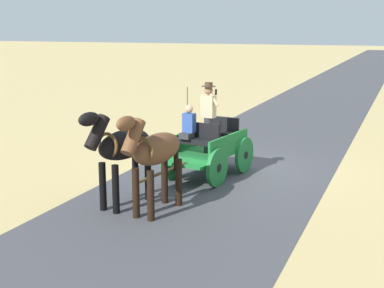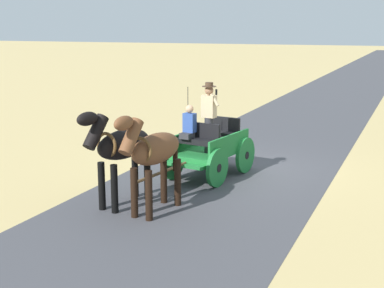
% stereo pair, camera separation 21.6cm
% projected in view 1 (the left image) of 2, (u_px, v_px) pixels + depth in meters
% --- Properties ---
extents(ground_plane, '(200.00, 200.00, 0.00)m').
position_uv_depth(ground_plane, '(235.00, 168.00, 14.92)').
color(ground_plane, tan).
extents(road_surface, '(5.28, 160.00, 0.01)m').
position_uv_depth(road_surface, '(235.00, 168.00, 14.92)').
color(road_surface, '#424247').
rests_on(road_surface, ground).
extents(horse_drawn_carriage, '(1.76, 4.51, 2.50)m').
position_uv_depth(horse_drawn_carriage, '(208.00, 146.00, 13.94)').
color(horse_drawn_carriage, '#1E7233').
rests_on(horse_drawn_carriage, ground).
extents(horse_near_side, '(0.76, 2.15, 2.21)m').
position_uv_depth(horse_near_side, '(154.00, 152.00, 11.07)').
color(horse_near_side, brown).
rests_on(horse_near_side, ground).
extents(horse_off_side, '(0.86, 2.15, 2.21)m').
position_uv_depth(horse_off_side, '(122.00, 147.00, 11.50)').
color(horse_off_side, black).
rests_on(horse_off_side, ground).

